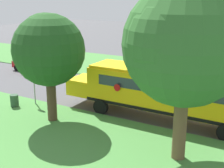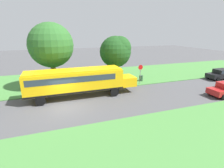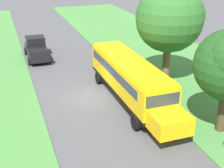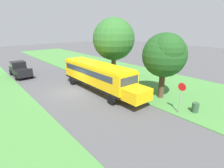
{
  "view_description": "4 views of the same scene",
  "coord_description": "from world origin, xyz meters",
  "px_view_note": "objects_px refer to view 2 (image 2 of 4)",
  "views": [
    {
      "loc": [
        -19.97,
        -4.72,
        7.57
      ],
      "look_at": [
        -1.94,
        5.81,
        1.54
      ],
      "focal_mm": 50.0,
      "sensor_mm": 36.0,
      "label": 1
    },
    {
      "loc": [
        16.27,
        -0.99,
        7.21
      ],
      "look_at": [
        -0.99,
        5.15,
        1.6
      ],
      "focal_mm": 28.0,
      "sensor_mm": 36.0,
      "label": 2
    },
    {
      "loc": [
        5.9,
        21.17,
        10.7
      ],
      "look_at": [
        -0.98,
        2.1,
        1.81
      ],
      "focal_mm": 50.0,
      "sensor_mm": 36.0,
      "label": 3
    },
    {
      "loc": [
        8.36,
        17.24,
        7.06
      ],
      "look_at": [
        -1.77,
        5.08,
        1.85
      ],
      "focal_mm": 28.0,
      "sensor_mm": 36.0,
      "label": 4
    }
  ],
  "objects_px": {
    "oak_tree_beside_bus": "(52,45)",
    "stop_sign": "(140,72)",
    "car_black_middle": "(221,74)",
    "oak_tree_roadside_mid": "(117,51)",
    "trash_bin": "(141,78)",
    "school_bus": "(77,80)"
  },
  "relations": [
    {
      "from": "oak_tree_beside_bus",
      "to": "stop_sign",
      "type": "xyz_separation_m",
      "value": [
        2.51,
        11.24,
        -3.8
      ]
    },
    {
      "from": "car_black_middle",
      "to": "stop_sign",
      "type": "height_order",
      "value": "stop_sign"
    },
    {
      "from": "oak_tree_roadside_mid",
      "to": "trash_bin",
      "type": "distance_m",
      "value": 5.58
    },
    {
      "from": "oak_tree_roadside_mid",
      "to": "stop_sign",
      "type": "xyz_separation_m",
      "value": [
        1.62,
        2.93,
        -2.84
      ]
    },
    {
      "from": "stop_sign",
      "to": "trash_bin",
      "type": "height_order",
      "value": "stop_sign"
    },
    {
      "from": "oak_tree_roadside_mid",
      "to": "stop_sign",
      "type": "relative_size",
      "value": 2.4
    },
    {
      "from": "trash_bin",
      "to": "oak_tree_roadside_mid",
      "type": "bearing_deg",
      "value": -96.92
    },
    {
      "from": "oak_tree_roadside_mid",
      "to": "stop_sign",
      "type": "distance_m",
      "value": 4.39
    },
    {
      "from": "oak_tree_beside_bus",
      "to": "oak_tree_roadside_mid",
      "type": "bearing_deg",
      "value": 83.95
    },
    {
      "from": "oak_tree_beside_bus",
      "to": "oak_tree_roadside_mid",
      "type": "xyz_separation_m",
      "value": [
        0.88,
        8.31,
        -0.96
      ]
    },
    {
      "from": "car_black_middle",
      "to": "oak_tree_roadside_mid",
      "type": "bearing_deg",
      "value": -102.06
    },
    {
      "from": "oak_tree_beside_bus",
      "to": "trash_bin",
      "type": "xyz_separation_m",
      "value": [
        1.33,
        12.05,
        -5.08
      ]
    },
    {
      "from": "school_bus",
      "to": "stop_sign",
      "type": "bearing_deg",
      "value": 102.68
    },
    {
      "from": "school_bus",
      "to": "trash_bin",
      "type": "distance_m",
      "value": 10.37
    },
    {
      "from": "oak_tree_beside_bus",
      "to": "stop_sign",
      "type": "distance_m",
      "value": 12.13
    },
    {
      "from": "school_bus",
      "to": "oak_tree_beside_bus",
      "type": "relative_size",
      "value": 1.51
    },
    {
      "from": "car_black_middle",
      "to": "oak_tree_beside_bus",
      "type": "height_order",
      "value": "oak_tree_beside_bus"
    },
    {
      "from": "oak_tree_roadside_mid",
      "to": "trash_bin",
      "type": "relative_size",
      "value": 7.31
    },
    {
      "from": "school_bus",
      "to": "oak_tree_beside_bus",
      "type": "distance_m",
      "value": 6.22
    },
    {
      "from": "school_bus",
      "to": "oak_tree_roadside_mid",
      "type": "distance_m",
      "value": 7.52
    },
    {
      "from": "stop_sign",
      "to": "car_black_middle",
      "type": "bearing_deg",
      "value": 82.17
    },
    {
      "from": "car_black_middle",
      "to": "trash_bin",
      "type": "distance_m",
      "value": 12.64
    }
  ]
}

